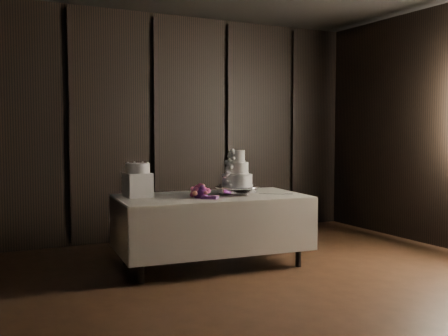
% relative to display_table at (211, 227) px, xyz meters
% --- Properties ---
extents(room, '(6.08, 7.08, 3.08)m').
position_rel_display_table_xyz_m(room, '(-0.05, -1.84, 1.08)').
color(room, black).
rests_on(room, ground).
extents(display_table, '(2.07, 1.21, 0.76)m').
position_rel_display_table_xyz_m(display_table, '(0.00, 0.00, 0.00)').
color(display_table, beige).
rests_on(display_table, ground).
extents(cake_stand, '(0.55, 0.55, 0.09)m').
position_rel_display_table_xyz_m(cake_stand, '(0.29, -0.03, 0.39)').
color(cake_stand, silver).
rests_on(cake_stand, display_table).
extents(wedding_cake, '(0.37, 0.33, 0.39)m').
position_rel_display_table_xyz_m(wedding_cake, '(0.27, -0.05, 0.59)').
color(wedding_cake, white).
rests_on(wedding_cake, cake_stand).
extents(bouquet, '(0.45, 0.46, 0.18)m').
position_rel_display_table_xyz_m(bouquet, '(-0.18, -0.12, 0.40)').
color(bouquet, '#E5568D').
rests_on(bouquet, display_table).
extents(box_pedestal, '(0.26, 0.26, 0.25)m').
position_rel_display_table_xyz_m(box_pedestal, '(-0.73, 0.25, 0.47)').
color(box_pedestal, white).
rests_on(box_pedestal, display_table).
extents(small_cake, '(0.31, 0.31, 0.10)m').
position_rel_display_table_xyz_m(small_cake, '(-0.73, 0.25, 0.64)').
color(small_cake, white).
rests_on(small_cake, box_pedestal).
extents(cake_knife, '(0.30, 0.25, 0.01)m').
position_rel_display_table_xyz_m(cake_knife, '(0.62, -0.21, 0.35)').
color(cake_knife, silver).
rests_on(cake_knife, display_table).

